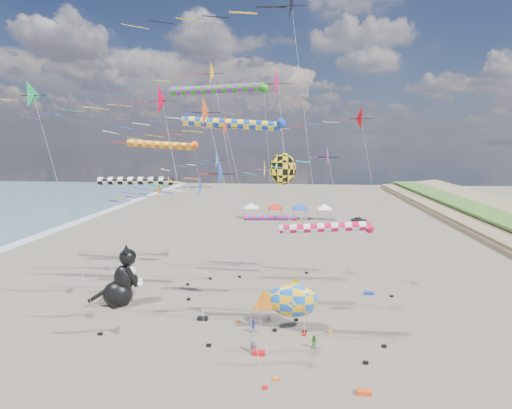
{
  "coord_description": "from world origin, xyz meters",
  "views": [
    {
      "loc": [
        2.92,
        -21.08,
        15.68
      ],
      "look_at": [
        -0.32,
        12.0,
        10.49
      ],
      "focal_mm": 28.0,
      "sensor_mm": 36.0,
      "label": 1
    }
  ],
  "objects_px": {
    "person_adult": "(254,343)",
    "child_green": "(314,342)",
    "cat_inflatable": "(120,276)",
    "fish_inflatable": "(292,301)",
    "child_blue": "(253,326)",
    "parked_car": "(359,220)"
  },
  "relations": [
    {
      "from": "fish_inflatable",
      "to": "person_adult",
      "type": "bearing_deg",
      "value": -124.55
    },
    {
      "from": "cat_inflatable",
      "to": "child_green",
      "type": "relative_size",
      "value": 5.38
    },
    {
      "from": "person_adult",
      "to": "child_green",
      "type": "height_order",
      "value": "person_adult"
    },
    {
      "from": "child_green",
      "to": "child_blue",
      "type": "relative_size",
      "value": 0.94
    },
    {
      "from": "person_adult",
      "to": "parked_car",
      "type": "bearing_deg",
      "value": 64.84
    },
    {
      "from": "person_adult",
      "to": "child_green",
      "type": "relative_size",
      "value": 1.43
    },
    {
      "from": "person_adult",
      "to": "child_green",
      "type": "bearing_deg",
      "value": 4.08
    },
    {
      "from": "cat_inflatable",
      "to": "fish_inflatable",
      "type": "bearing_deg",
      "value": -34.6
    },
    {
      "from": "cat_inflatable",
      "to": "child_blue",
      "type": "distance_m",
      "value": 14.29
    },
    {
      "from": "child_green",
      "to": "fish_inflatable",
      "type": "bearing_deg",
      "value": 134.39
    },
    {
      "from": "cat_inflatable",
      "to": "parked_car",
      "type": "bearing_deg",
      "value": 33.57
    },
    {
      "from": "person_adult",
      "to": "child_green",
      "type": "xyz_separation_m",
      "value": [
        4.56,
        0.99,
        -0.24
      ]
    },
    {
      "from": "child_blue",
      "to": "parked_car",
      "type": "xyz_separation_m",
      "value": [
        16.09,
        48.1,
        -0.04
      ]
    },
    {
      "from": "cat_inflatable",
      "to": "parked_car",
      "type": "xyz_separation_m",
      "value": [
        29.45,
        43.63,
        -2.41
      ]
    },
    {
      "from": "parked_car",
      "to": "child_blue",
      "type": "bearing_deg",
      "value": 163.75
    },
    {
      "from": "cat_inflatable",
      "to": "child_blue",
      "type": "relative_size",
      "value": 5.06
    },
    {
      "from": "child_blue",
      "to": "child_green",
      "type": "bearing_deg",
      "value": -43.06
    },
    {
      "from": "child_green",
      "to": "person_adult",
      "type": "bearing_deg",
      "value": -153.17
    },
    {
      "from": "child_green",
      "to": "parked_car",
      "type": "height_order",
      "value": "child_green"
    },
    {
      "from": "fish_inflatable",
      "to": "child_blue",
      "type": "relative_size",
      "value": 4.95
    },
    {
      "from": "child_blue",
      "to": "cat_inflatable",
      "type": "bearing_deg",
      "value": 142.11
    },
    {
      "from": "fish_inflatable",
      "to": "cat_inflatable",
      "type": "bearing_deg",
      "value": 167.81
    }
  ]
}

